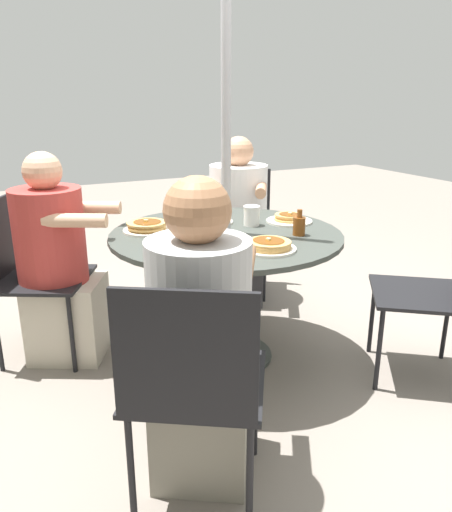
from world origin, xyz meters
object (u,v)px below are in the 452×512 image
at_px(diner_north, 201,349).
at_px(patio_chair_south, 240,221).
at_px(patio_chair_west, 26,268).
at_px(diner_west, 58,268).
at_px(patio_chair_north, 193,380).
at_px(coffee_cup, 252,216).
at_px(pancake_plate_a, 210,219).
at_px(pancake_plate_d, 211,241).
at_px(drinking_glass_a, 189,243).
at_px(diner_south, 238,228).
at_px(syrup_bottle, 299,225).
at_px(patio_table, 226,254).
at_px(pancake_plate_e, 147,227).
at_px(patio_chair_east, 441,284).
at_px(pancake_plate_c, 289,219).
at_px(pancake_plate_b, 269,246).

bearing_deg(diner_north, patio_chair_south, 90.22).
distance_m(patio_chair_west, diner_west, 0.18).
distance_m(patio_chair_north, coffee_cup, 1.27).
height_order(diner_north, pancake_plate_a, diner_north).
bearing_deg(diner_north, pancake_plate_d, 94.17).
height_order(patio_chair_south, pancake_plate_a, patio_chair_south).
relative_size(diner_north, drinking_glass_a, 8.67).
distance_m(diner_south, syrup_bottle, 1.02).
relative_size(patio_table, patio_chair_south, 1.37).
bearing_deg(patio_chair_north, pancake_plate_e, 111.19).
height_order(patio_chair_south, diner_south, diner_south).
bearing_deg(diner_west, patio_chair_east, 85.00).
height_order(patio_chair_east, pancake_plate_d, patio_chair_east).
bearing_deg(pancake_plate_c, patio_chair_south, -9.74).
height_order(diner_south, pancake_plate_b, diner_south).
xyz_separation_m(patio_table, drinking_glass_a, (-0.30, 0.33, 0.18)).
bearing_deg(drinking_glass_a, patio_table, -47.43).
xyz_separation_m(patio_chair_west, pancake_plate_a, (-0.28, -0.96, 0.23)).
xyz_separation_m(diner_west, pancake_plate_b, (-0.78, -0.84, 0.23)).
relative_size(diner_south, pancake_plate_a, 4.42).
relative_size(patio_chair_north, patio_chair_south, 1.00).
bearing_deg(pancake_plate_c, drinking_glass_a, 114.80).
distance_m(patio_chair_west, pancake_plate_c, 1.46).
distance_m(patio_chair_east, patio_chair_west, 2.15).
xyz_separation_m(patio_table, patio_chair_west, (0.50, 0.95, -0.09)).
distance_m(diner_west, pancake_plate_b, 1.17).
relative_size(patio_chair_south, patio_chair_west, 1.00).
xyz_separation_m(patio_chair_north, pancake_plate_b, (0.55, -0.61, 0.23)).
relative_size(diner_south, diner_west, 1.00).
bearing_deg(pancake_plate_c, diner_south, -4.47).
distance_m(patio_chair_west, pancake_plate_d, 1.06).
height_order(diner_north, pancake_plate_b, diner_north).
height_order(patio_table, diner_north, diner_north).
bearing_deg(coffee_cup, patio_chair_south, -23.81).
bearing_deg(pancake_plate_e, pancake_plate_c, -101.73).
height_order(pancake_plate_e, coffee_cup, coffee_cup).
bearing_deg(patio_chair_north, diner_north, 90.00).
bearing_deg(pancake_plate_b, patio_table, 6.23).
distance_m(patio_chair_north, diner_west, 1.35).
distance_m(patio_chair_east, drinking_glass_a, 1.27).
bearing_deg(syrup_bottle, diner_south, -9.37).
distance_m(coffee_cup, drinking_glass_a, 0.64).
bearing_deg(syrup_bottle, patio_chair_west, 60.57).
relative_size(patio_chair_north, pancake_plate_a, 3.43).
height_order(diner_west, pancake_plate_a, diner_west).
height_order(diner_west, drinking_glass_a, diner_west).
bearing_deg(drinking_glass_a, pancake_plate_c, -65.20).
xyz_separation_m(diner_south, pancake_plate_a, (-0.55, 0.46, 0.23)).
bearing_deg(syrup_bottle, pancake_plate_e, 58.36).
height_order(patio_table, coffee_cup, coffee_cup).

